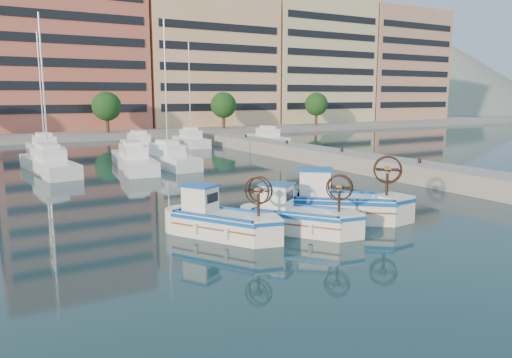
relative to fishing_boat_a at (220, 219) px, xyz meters
The scene contains 8 objects.
ground 4.49m from the fishing_boat_a, ahead, with size 300.00×300.00×0.00m, color #183B3E.
quay 18.88m from the fishing_boat_a, 22.97° to the left, with size 3.00×60.00×1.20m, color gray.
waterfront 66.65m from the fishing_boat_a, 78.06° to the left, with size 180.00×40.00×25.60m.
hill_east 181.14m from the fishing_boat_a, 37.14° to the left, with size 160.00×160.00×50.00m, color slate.
yacht_marina 26.64m from the fishing_boat_a, 89.28° to the left, with size 39.19×22.86×11.50m.
fishing_boat_a is the anchor object (origin of this frame).
fishing_boat_b 3.26m from the fishing_boat_a, 18.47° to the right, with size 3.64×4.12×2.55m.
fishing_boat_c 5.93m from the fishing_boat_a, ahead, with size 4.81×4.41×3.01m.
Camera 1 is at (-12.95, -17.07, 5.64)m, focal length 35.00 mm.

